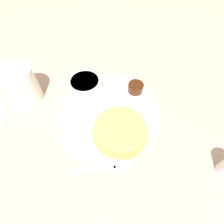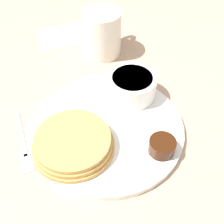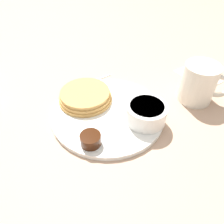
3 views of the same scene
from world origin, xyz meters
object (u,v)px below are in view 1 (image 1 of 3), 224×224
at_px(bowl, 85,86).
at_px(fork, 107,167).
at_px(plate, 108,112).
at_px(coffee_mug, 21,85).

relative_size(bowl, fork, 0.67).
distance_m(plate, fork, 0.15).
xyz_separation_m(plate, bowl, (-0.06, -0.07, 0.03)).
height_order(coffee_mug, fork, coffee_mug).
height_order(bowl, coffee_mug, coffee_mug).
distance_m(bowl, coffee_mug, 0.18).
bearing_deg(bowl, plate, 50.36).
bearing_deg(coffee_mug, bowl, 101.63).
bearing_deg(fork, bowl, -156.28).
bearing_deg(plate, bowl, -129.64).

